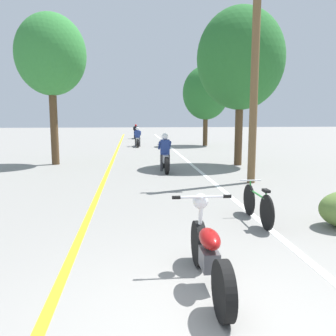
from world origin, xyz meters
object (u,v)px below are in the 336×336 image
(utility_pole, at_px, (255,76))
(motorcycle_foreground, at_px, (208,253))
(motorcycle_rider_far, at_px, (136,133))
(roadside_tree_left, at_px, (51,55))
(motorcycle_rider_mid, at_px, (138,139))
(bicycle_parked, at_px, (258,204))
(roadside_tree_right_near, at_px, (241,59))
(motorcycle_rider_lead, at_px, (165,157))
(roadside_tree_right_far, at_px, (206,93))

(utility_pole, height_order, motorcycle_foreground, utility_pole)
(motorcycle_rider_far, bearing_deg, roadside_tree_left, -102.16)
(motorcycle_foreground, distance_m, motorcycle_rider_mid, 20.08)
(motorcycle_foreground, relative_size, bicycle_parked, 1.21)
(motorcycle_rider_far, bearing_deg, roadside_tree_right_near, -76.99)
(motorcycle_foreground, bearing_deg, motorcycle_rider_lead, 88.04)
(roadside_tree_right_near, height_order, bicycle_parked, roadside_tree_right_near)
(roadside_tree_left, bearing_deg, motorcycle_rider_mid, 66.73)
(bicycle_parked, bearing_deg, roadside_tree_right_near, 75.84)
(roadside_tree_right_near, relative_size, motorcycle_rider_lead, 3.09)
(utility_pole, distance_m, motorcycle_rider_mid, 14.15)
(utility_pole, relative_size, bicycle_parked, 3.82)
(roadside_tree_left, relative_size, motorcycle_rider_lead, 2.99)
(bicycle_parked, bearing_deg, motorcycle_foreground, -121.19)
(roadside_tree_right_near, height_order, roadside_tree_left, roadside_tree_right_near)
(roadside_tree_right_near, height_order, motorcycle_foreground, roadside_tree_right_near)
(motorcycle_rider_far, height_order, bicycle_parked, motorcycle_rider_far)
(roadside_tree_left, relative_size, motorcycle_rider_far, 3.08)
(roadside_tree_right_near, relative_size, roadside_tree_left, 1.03)
(motorcycle_rider_mid, bearing_deg, motorcycle_rider_far, 90.15)
(motorcycle_foreground, bearing_deg, motorcycle_rider_mid, 91.57)
(roadside_tree_right_near, xyz_separation_m, motorcycle_rider_mid, (-4.11, 9.50, -3.87))
(roadside_tree_right_far, relative_size, motorcycle_rider_far, 2.69)
(bicycle_parked, bearing_deg, roadside_tree_right_far, 81.60)
(roadside_tree_right_near, xyz_separation_m, motorcycle_rider_lead, (-3.24, -1.31, -3.83))
(roadside_tree_right_far, relative_size, bicycle_parked, 3.28)
(roadside_tree_left, distance_m, motorcycle_rider_lead, 6.47)
(utility_pole, xyz_separation_m, motorcycle_foreground, (-2.80, -6.61, -2.85))
(roadside_tree_right_near, relative_size, motorcycle_rider_mid, 3.27)
(roadside_tree_right_near, distance_m, motorcycle_foreground, 11.83)
(roadside_tree_right_far, height_order, bicycle_parked, roadside_tree_right_far)
(motorcycle_rider_lead, xyz_separation_m, motorcycle_rider_mid, (-0.87, 10.82, -0.03))
(roadside_tree_right_far, xyz_separation_m, bicycle_parked, (-2.64, -17.90, -3.26))
(utility_pole, relative_size, roadside_tree_right_far, 1.17)
(roadside_tree_right_far, bearing_deg, motorcycle_rider_lead, -109.05)
(motorcycle_rider_mid, distance_m, bicycle_parked, 17.67)
(motorcycle_rider_mid, relative_size, bicycle_parked, 1.19)
(motorcycle_rider_lead, height_order, bicycle_parked, motorcycle_rider_lead)
(utility_pole, relative_size, motorcycle_foreground, 3.16)
(utility_pole, bearing_deg, motorcycle_rider_mid, 103.96)
(motorcycle_rider_far, bearing_deg, motorcycle_rider_lead, -87.35)
(utility_pole, height_order, motorcycle_rider_far, utility_pole)
(roadside_tree_right_near, xyz_separation_m, roadside_tree_left, (-7.78, 0.98, 0.17))
(utility_pole, relative_size, motorcycle_rider_mid, 3.22)
(motorcycle_foreground, height_order, motorcycle_rider_lead, motorcycle_rider_lead)
(roadside_tree_right_near, bearing_deg, motorcycle_rider_lead, -157.97)
(utility_pole, xyz_separation_m, roadside_tree_right_near, (0.77, 3.96, 1.10))
(roadside_tree_right_far, distance_m, motorcycle_rider_lead, 12.21)
(utility_pole, height_order, roadside_tree_right_far, utility_pole)
(motorcycle_foreground, height_order, motorcycle_rider_far, motorcycle_rider_far)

